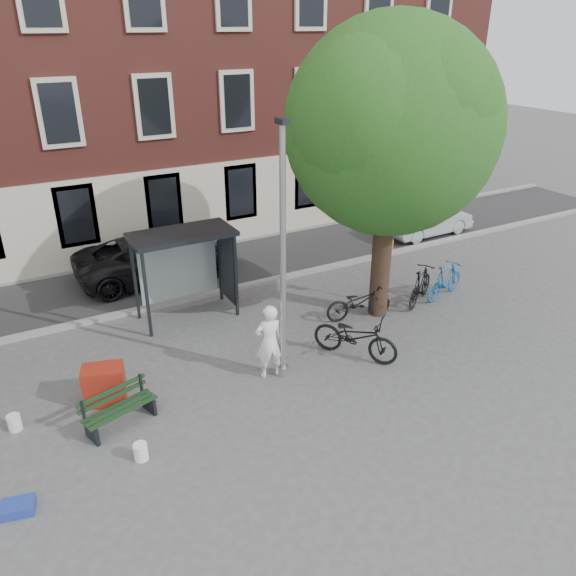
# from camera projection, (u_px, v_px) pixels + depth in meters

# --- Properties ---
(ground) EXTENTS (90.00, 90.00, 0.00)m
(ground) POSITION_uv_depth(u_px,v_px,m) (283.00, 374.00, 13.79)
(ground) COLOR #4C4C4F
(ground) RESTS_ON ground
(road) EXTENTS (40.00, 4.00, 0.01)m
(road) POSITION_uv_depth(u_px,v_px,m) (187.00, 273.00, 19.32)
(road) COLOR #28282B
(road) RESTS_ON ground
(curb_near) EXTENTS (40.00, 0.25, 0.12)m
(curb_near) POSITION_uv_depth(u_px,v_px,m) (208.00, 294.00, 17.72)
(curb_near) COLOR gray
(curb_near) RESTS_ON ground
(curb_far) EXTENTS (40.00, 0.25, 0.12)m
(curb_far) POSITION_uv_depth(u_px,v_px,m) (168.00, 253.00, 20.88)
(curb_far) COLOR gray
(curb_far) RESTS_ON ground
(building_row) EXTENTS (30.00, 8.00, 14.00)m
(building_row) POSITION_uv_depth(u_px,v_px,m) (118.00, 47.00, 21.07)
(building_row) COLOR brown
(building_row) RESTS_ON ground
(lamppost) EXTENTS (0.28, 0.35, 6.11)m
(lamppost) POSITION_uv_depth(u_px,v_px,m) (283.00, 271.00, 12.60)
(lamppost) COLOR #9EA0A3
(lamppost) RESTS_ON ground
(tree_right) EXTENTS (5.76, 5.60, 8.20)m
(tree_right) POSITION_uv_depth(u_px,v_px,m) (395.00, 119.00, 14.23)
(tree_right) COLOR black
(tree_right) RESTS_ON ground
(bus_shelter) EXTENTS (2.85, 1.45, 2.62)m
(bus_shelter) POSITION_uv_depth(u_px,v_px,m) (196.00, 252.00, 15.95)
(bus_shelter) COLOR #1E2328
(bus_shelter) RESTS_ON ground
(painter) EXTENTS (0.77, 0.57, 1.92)m
(painter) POSITION_uv_depth(u_px,v_px,m) (270.00, 342.00, 13.35)
(painter) COLOR white
(painter) RESTS_ON ground
(bench) EXTENTS (1.67, 0.95, 0.82)m
(bench) POSITION_uv_depth(u_px,v_px,m) (119.00, 410.00, 11.93)
(bench) COLOR #1E2328
(bench) RESTS_ON ground
(bike_a) EXTENTS (2.09, 1.05, 1.05)m
(bike_a) POSITION_uv_depth(u_px,v_px,m) (359.00, 302.00, 16.19)
(bike_a) COLOR black
(bike_a) RESTS_ON ground
(bike_b) EXTENTS (1.91, 0.98, 1.11)m
(bike_b) POSITION_uv_depth(u_px,v_px,m) (445.00, 280.00, 17.49)
(bike_b) COLOR #1B5A97
(bike_b) RESTS_ON ground
(bike_c) EXTENTS (1.93, 2.32, 1.19)m
(bike_c) POSITION_uv_depth(u_px,v_px,m) (355.00, 337.00, 14.28)
(bike_c) COLOR black
(bike_c) RESTS_ON ground
(bike_d) EXTENTS (1.90, 1.44, 1.14)m
(bike_d) POSITION_uv_depth(u_px,v_px,m) (420.00, 285.00, 17.11)
(bike_d) COLOR black
(bike_d) RESTS_ON ground
(car_dark) EXTENTS (5.33, 2.53, 1.47)m
(car_dark) POSITION_uv_depth(u_px,v_px,m) (156.00, 257.00, 18.79)
(car_dark) COLOR black
(car_dark) RESTS_ON ground
(car_silver) EXTENTS (3.87, 1.48, 1.26)m
(car_silver) POSITION_uv_depth(u_px,v_px,m) (429.00, 220.00, 22.60)
(car_silver) COLOR #ACAEB4
(car_silver) RESTS_ON ground
(red_stand) EXTENTS (1.03, 0.83, 0.90)m
(red_stand) POSITION_uv_depth(u_px,v_px,m) (104.00, 384.00, 12.64)
(red_stand) COLOR maroon
(red_stand) RESTS_ON ground
(blue_crate) EXTENTS (0.63, 0.51, 0.20)m
(blue_crate) POSITION_uv_depth(u_px,v_px,m) (18.00, 507.00, 9.88)
(blue_crate) COLOR #213897
(blue_crate) RESTS_ON ground
(bucket_a) EXTENTS (0.33, 0.33, 0.36)m
(bucket_a) POSITION_uv_depth(u_px,v_px,m) (141.00, 452.00, 11.05)
(bucket_a) COLOR white
(bucket_a) RESTS_ON ground
(bucket_b) EXTENTS (0.33, 0.33, 0.36)m
(bucket_b) POSITION_uv_depth(u_px,v_px,m) (14.00, 423.00, 11.85)
(bucket_b) COLOR white
(bucket_b) RESTS_ON ground
(bucket_c) EXTENTS (0.35, 0.35, 0.36)m
(bucket_c) POSITION_uv_depth(u_px,v_px,m) (110.00, 395.00, 12.74)
(bucket_c) COLOR silver
(bucket_c) RESTS_ON ground
(notice_sign) EXTENTS (0.36, 0.07, 2.06)m
(notice_sign) POSITION_uv_depth(u_px,v_px,m) (387.00, 257.00, 16.68)
(notice_sign) COLOR #9EA0A3
(notice_sign) RESTS_ON ground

